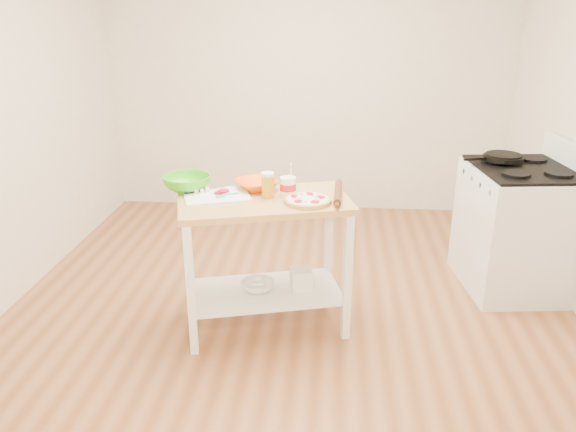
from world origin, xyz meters
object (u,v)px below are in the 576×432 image
(rolling_pin, at_px, (338,193))
(shelf_glass_bowl, at_px, (258,286))
(skillet, at_px, (503,158))
(green_bowl, at_px, (187,183))
(beer_pint, at_px, (268,185))
(shelf_bin, at_px, (301,278))
(orange_bowl, at_px, (257,185))
(knife, at_px, (199,191))
(prep_island, at_px, (265,237))
(cutting_board, at_px, (216,195))
(yogurt_tub, at_px, (288,187))
(gas_stove, at_px, (516,228))
(spatula, at_px, (226,195))
(pizza, at_px, (308,200))

(rolling_pin, xyz_separation_m, shelf_glass_bowl, (-0.51, -0.09, -0.63))
(skillet, distance_m, green_bowl, 2.30)
(beer_pint, xyz_separation_m, shelf_bin, (0.21, 0.03, -0.65))
(green_bowl, distance_m, beer_pint, 0.55)
(skillet, bearing_deg, shelf_bin, -166.05)
(skillet, distance_m, orange_bowl, 1.86)
(skillet, bearing_deg, knife, -174.59)
(prep_island, bearing_deg, orange_bowl, 110.55)
(cutting_board, height_order, shelf_glass_bowl, cutting_board)
(rolling_pin, height_order, shelf_bin, rolling_pin)
(prep_island, distance_m, yogurt_tub, 0.36)
(rolling_pin, relative_size, shelf_glass_bowl, 1.87)
(yogurt_tub, bearing_deg, orange_bowl, 151.13)
(gas_stove, height_order, shelf_bin, gas_stove)
(spatula, relative_size, yogurt_tub, 0.63)
(shelf_glass_bowl, bearing_deg, rolling_pin, 10.16)
(yogurt_tub, bearing_deg, rolling_pin, 2.69)
(spatula, distance_m, knife, 0.20)
(pizza, distance_m, knife, 0.71)
(gas_stove, xyz_separation_m, knife, (-2.22, -0.65, 0.44))
(knife, bearing_deg, skillet, -11.02)
(knife, xyz_separation_m, green_bowl, (-0.09, 0.06, 0.03))
(beer_pint, bearing_deg, rolling_pin, 7.03)
(orange_bowl, height_order, green_bowl, green_bowl)
(skillet, bearing_deg, prep_island, -167.77)
(knife, bearing_deg, beer_pint, -37.50)
(beer_pint, bearing_deg, orange_bowl, 120.04)
(prep_island, bearing_deg, pizza, -8.71)
(pizza, bearing_deg, green_bowl, 167.26)
(spatula, bearing_deg, prep_island, -24.55)
(prep_island, relative_size, green_bowl, 3.83)
(cutting_board, distance_m, shelf_glass_bowl, 0.67)
(gas_stove, distance_m, skillet, 0.54)
(gas_stove, bearing_deg, knife, -170.72)
(shelf_bin, bearing_deg, beer_pint, -171.12)
(skillet, xyz_separation_m, beer_pint, (-1.64, -0.83, 0.01))
(skillet, distance_m, beer_pint, 1.84)
(pizza, bearing_deg, orange_bowl, 146.27)
(yogurt_tub, bearing_deg, knife, 179.22)
(pizza, distance_m, shelf_glass_bowl, 0.70)
(gas_stove, distance_m, orange_bowl, 1.99)
(skillet, xyz_separation_m, shelf_glass_bowl, (-1.72, -0.87, -0.68))
(green_bowl, relative_size, rolling_pin, 0.76)
(spatula, height_order, shelf_bin, spatula)
(prep_island, bearing_deg, shelf_glass_bowl, -172.91)
(skillet, bearing_deg, pizza, -162.13)
(prep_island, bearing_deg, green_bowl, 165.19)
(beer_pint, bearing_deg, shelf_bin, 8.88)
(orange_bowl, bearing_deg, shelf_bin, -22.43)
(knife, distance_m, beer_pint, 0.46)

